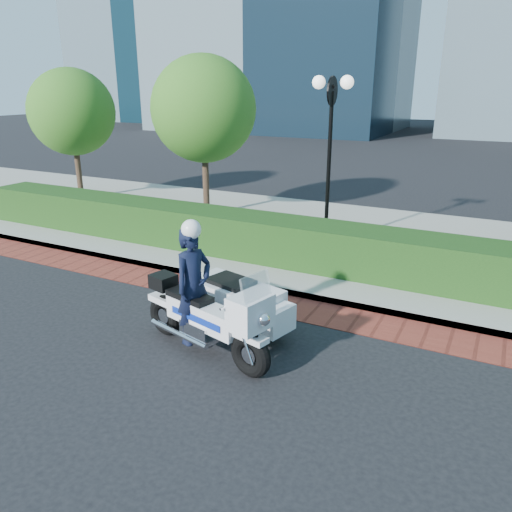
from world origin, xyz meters
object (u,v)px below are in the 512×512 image
at_px(tree_a, 72,112).
at_px(police_motorcycle, 217,302).
at_px(tree_b, 204,109).
at_px(lamppost, 330,136).

bearing_deg(tree_a, police_motorcycle, -34.24).
bearing_deg(tree_b, lamppost, -16.11).
bearing_deg(lamppost, tree_a, 172.59).
distance_m(lamppost, tree_b, 4.71).
distance_m(lamppost, police_motorcycle, 5.97).
xyz_separation_m(lamppost, tree_a, (-10.00, 1.30, 0.26)).
xyz_separation_m(lamppost, police_motorcycle, (0.07, -5.55, -2.20)).
height_order(tree_a, tree_b, tree_b).
height_order(lamppost, tree_a, tree_a).
relative_size(tree_b, police_motorcycle, 1.82).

